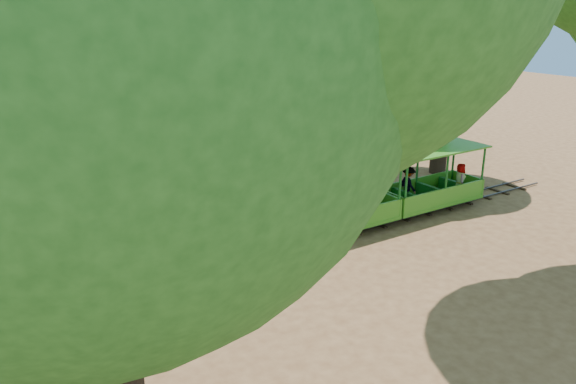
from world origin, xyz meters
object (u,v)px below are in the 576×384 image
carriage_front (338,208)px  carriage_rear (429,187)px  locomotive (245,199)px  fence (188,163)px

carriage_front → carriage_rear: (3.86, -0.00, 0.02)m
locomotive → carriage_rear: 7.04m
locomotive → carriage_front: locomotive is taller
carriage_rear → fence: 9.62m
carriage_rear → fence: (-5.33, 8.00, -0.25)m
locomotive → fence: bearing=78.2°
carriage_front → carriage_rear: 3.86m
locomotive → carriage_rear: size_ratio=0.76×
locomotive → fence: locomotive is taller
fence → locomotive: bearing=-101.8°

